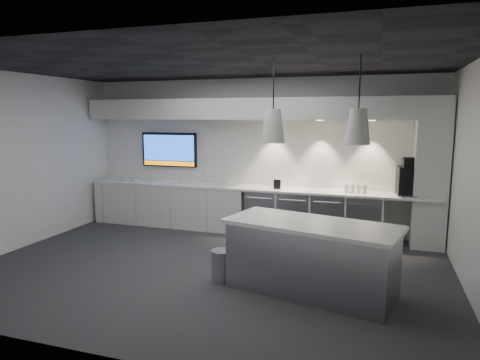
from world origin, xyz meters
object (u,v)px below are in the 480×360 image
(wall_tv, at_px, (169,150))
(coffee_machine, at_px, (408,180))
(bin, at_px, (222,266))
(island, at_px, (311,257))

(wall_tv, bearing_deg, coffee_machine, -2.98)
(wall_tv, height_order, bin, wall_tv)
(island, distance_m, bin, 1.25)
(bin, bearing_deg, wall_tv, 128.56)
(wall_tv, relative_size, island, 0.53)
(bin, relative_size, coffee_machine, 0.66)
(island, bearing_deg, coffee_machine, 76.80)
(island, distance_m, coffee_machine, 2.95)
(island, xyz_separation_m, bin, (-1.22, -0.01, -0.25))
(coffee_machine, bearing_deg, bin, -140.30)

